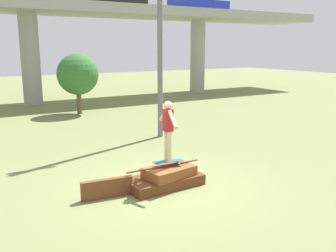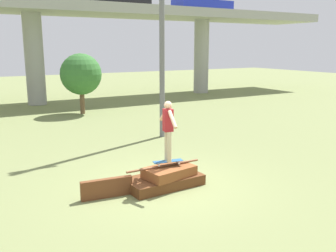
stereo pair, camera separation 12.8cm
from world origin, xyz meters
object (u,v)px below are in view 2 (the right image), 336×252
(skateboard, at_px, (168,161))
(skater, at_px, (168,127))
(car_on_overpass_far_right, at_px, (202,3))
(utility_pole, at_px, (162,15))
(tree_behind_left, at_px, (81,74))

(skateboard, bearing_deg, skater, 7.13)
(skater, bearing_deg, car_on_overpass_far_right, 52.87)
(skater, xyz_separation_m, utility_pole, (2.46, 4.73, 3.09))
(skater, relative_size, car_on_overpass_far_right, 0.34)
(skater, relative_size, utility_pole, 0.17)
(car_on_overpass_far_right, distance_m, tree_behind_left, 12.57)
(skateboard, relative_size, skater, 0.51)
(skateboard, bearing_deg, tree_behind_left, 83.40)
(skateboard, distance_m, car_on_overpass_far_right, 20.84)
(skater, height_order, car_on_overpass_far_right, car_on_overpass_far_right)
(tree_behind_left, bearing_deg, car_on_overpass_far_right, 23.36)
(skateboard, xyz_separation_m, tree_behind_left, (1.30, 11.28, 1.42))
(utility_pole, distance_m, tree_behind_left, 7.12)
(car_on_overpass_far_right, height_order, tree_behind_left, car_on_overpass_far_right)
(skater, height_order, tree_behind_left, tree_behind_left)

